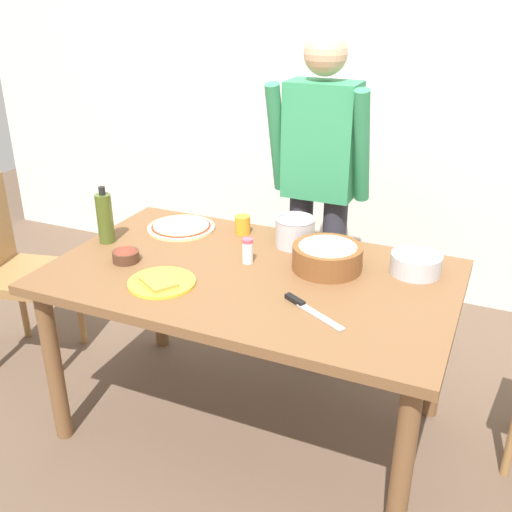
{
  "coord_description": "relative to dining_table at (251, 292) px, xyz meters",
  "views": [
    {
      "loc": [
        0.88,
        -1.93,
        1.8
      ],
      "look_at": [
        0.0,
        0.05,
        0.81
      ],
      "focal_mm": 41.65,
      "sensor_mm": 36.0,
      "label": 1
    }
  ],
  "objects": [
    {
      "name": "mixing_bowl_steel",
      "position": [
        0.6,
        0.26,
        0.13
      ],
      "size": [
        0.2,
        0.2,
        0.08
      ],
      "color": "#B7B7BC",
      "rests_on": "dining_table"
    },
    {
      "name": "dining_table",
      "position": [
        0.0,
        0.0,
        0.0
      ],
      "size": [
        1.6,
        0.96,
        0.76
      ],
      "color": "brown",
      "rests_on": "ground"
    },
    {
      "name": "ground",
      "position": [
        0.0,
        0.0,
        -0.67
      ],
      "size": [
        8.0,
        8.0,
        0.0
      ],
      "primitive_type": "plane",
      "color": "brown"
    },
    {
      "name": "wall_back",
      "position": [
        0.0,
        1.6,
        0.63
      ],
      "size": [
        5.6,
        0.1,
        2.6
      ],
      "primitive_type": "cube",
      "color": "silver",
      "rests_on": "ground"
    },
    {
      "name": "steel_pot",
      "position": [
        0.06,
        0.32,
        0.16
      ],
      "size": [
        0.17,
        0.17,
        0.13
      ],
      "color": "#B7B7BC",
      "rests_on": "dining_table"
    },
    {
      "name": "chef_knife",
      "position": [
        0.3,
        -0.19,
        0.1
      ],
      "size": [
        0.26,
        0.16,
        0.02
      ],
      "color": "silver",
      "rests_on": "dining_table"
    },
    {
      "name": "person_cook",
      "position": [
        0.03,
        0.76,
        0.27
      ],
      "size": [
        0.49,
        0.25,
        1.62
      ],
      "color": "#2D2D38",
      "rests_on": "ground"
    },
    {
      "name": "chair_wooden_left",
      "position": [
        -1.32,
        0.01,
        -0.13
      ],
      "size": [
        0.48,
        0.48,
        0.95
      ],
      "color": "olive",
      "rests_on": "ground"
    },
    {
      "name": "salt_shaker",
      "position": [
        -0.05,
        0.08,
        0.14
      ],
      "size": [
        0.04,
        0.04,
        0.11
      ],
      "color": "white",
      "rests_on": "dining_table"
    },
    {
      "name": "small_sauce_bowl",
      "position": [
        -0.51,
        -0.12,
        0.12
      ],
      "size": [
        0.11,
        0.11,
        0.06
      ],
      "color": "#4C2D1E",
      "rests_on": "dining_table"
    },
    {
      "name": "pizza_raw_on_board",
      "position": [
        -0.49,
        0.29,
        0.1
      ],
      "size": [
        0.32,
        0.32,
        0.02
      ],
      "color": "beige",
      "rests_on": "dining_table"
    },
    {
      "name": "popcorn_bowl",
      "position": [
        0.27,
        0.15,
        0.15
      ],
      "size": [
        0.28,
        0.28,
        0.11
      ],
      "color": "brown",
      "rests_on": "dining_table"
    },
    {
      "name": "cup_orange",
      "position": [
        -0.2,
        0.35,
        0.13
      ],
      "size": [
        0.07,
        0.07,
        0.08
      ],
      "primitive_type": "cylinder",
      "color": "orange",
      "rests_on": "dining_table"
    },
    {
      "name": "olive_oil_bottle",
      "position": [
        -0.71,
        0.02,
        0.2
      ],
      "size": [
        0.07,
        0.07,
        0.26
      ],
      "color": "#47561E",
      "rests_on": "dining_table"
    },
    {
      "name": "plate_with_slice",
      "position": [
        -0.27,
        -0.23,
        0.1
      ],
      "size": [
        0.26,
        0.26,
        0.02
      ],
      "color": "gold",
      "rests_on": "dining_table"
    }
  ]
}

